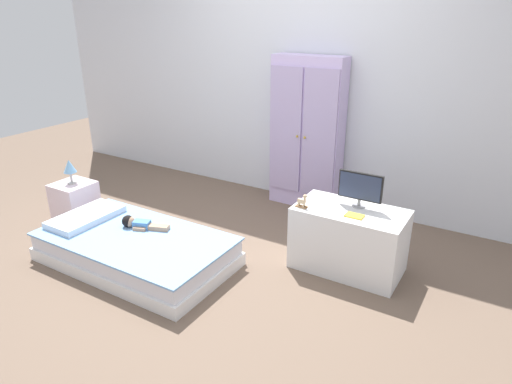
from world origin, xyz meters
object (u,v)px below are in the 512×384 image
at_px(bed, 136,249).
at_px(table_lamp, 70,167).
at_px(tv_stand, 349,239).
at_px(book_yellow, 354,216).
at_px(nightstand, 75,203).
at_px(rocking_horse_toy, 303,201).
at_px(doll, 137,223).
at_px(wardrobe, 307,134).
at_px(tv_monitor, 360,187).

xyz_separation_m(bed, table_lamp, (-1.02, 0.25, 0.42)).
relative_size(tv_stand, book_yellow, 6.30).
height_order(nightstand, book_yellow, book_yellow).
relative_size(table_lamp, rocking_horse_toy, 2.08).
distance_m(nightstand, tv_stand, 2.52).
relative_size(bed, rocking_horse_toy, 13.89).
xyz_separation_m(doll, rocking_horse_toy, (1.21, 0.51, 0.27)).
bearing_deg(doll, table_lamp, 171.67).
bearing_deg(rocking_horse_toy, doll, -157.26).
distance_m(rocking_horse_toy, book_yellow, 0.39).
relative_size(doll, table_lamp, 1.70).
height_order(wardrobe, rocking_horse_toy, wardrobe).
bearing_deg(book_yellow, doll, -160.72).
bearing_deg(tv_stand, doll, -156.76).
bearing_deg(rocking_horse_toy, tv_monitor, 32.85).
relative_size(table_lamp, wardrobe, 0.15).
bearing_deg(table_lamp, wardrobe, 42.05).
xyz_separation_m(tv_stand, book_yellow, (0.06, -0.10, 0.25)).
bearing_deg(tv_stand, nightstand, -168.01).
xyz_separation_m(doll, wardrobe, (0.71, 1.62, 0.47)).
height_order(doll, nightstand, nightstand).
bearing_deg(book_yellow, tv_stand, 120.92).
bearing_deg(book_yellow, tv_monitor, 100.02).
relative_size(table_lamp, tv_monitor, 0.69).
distance_m(doll, book_yellow, 1.70).
bearing_deg(bed, nightstand, 166.17).
bearing_deg(doll, tv_stand, 23.24).
bearing_deg(tv_monitor, tv_stand, -110.94).
distance_m(nightstand, table_lamp, 0.35).
distance_m(doll, rocking_horse_toy, 1.34).
bearing_deg(doll, bed, -52.49).
xyz_separation_m(table_lamp, tv_stand, (2.46, 0.52, -0.29)).
xyz_separation_m(table_lamp, wardrobe, (1.64, 1.48, 0.20)).
height_order(doll, rocking_horse_toy, rocking_horse_toy).
bearing_deg(rocking_horse_toy, bed, -151.04).
bearing_deg(table_lamp, tv_stand, 11.99).
height_order(nightstand, table_lamp, table_lamp).
distance_m(nightstand, wardrobe, 2.28).
bearing_deg(tv_stand, book_yellow, -59.08).
xyz_separation_m(nightstand, book_yellow, (2.52, 0.42, 0.31)).
bearing_deg(tv_monitor, table_lamp, -166.48).
distance_m(bed, rocking_horse_toy, 1.35).
bearing_deg(nightstand, table_lamp, 0.00).
bearing_deg(table_lamp, doll, -8.33).
height_order(doll, wardrobe, wardrobe).
distance_m(table_lamp, rocking_horse_toy, 2.17).
height_order(wardrobe, tv_monitor, wardrobe).
xyz_separation_m(table_lamp, rocking_horse_toy, (2.14, 0.37, 0.00)).
bearing_deg(table_lamp, rocking_horse_toy, 9.85).
height_order(bed, book_yellow, book_yellow).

